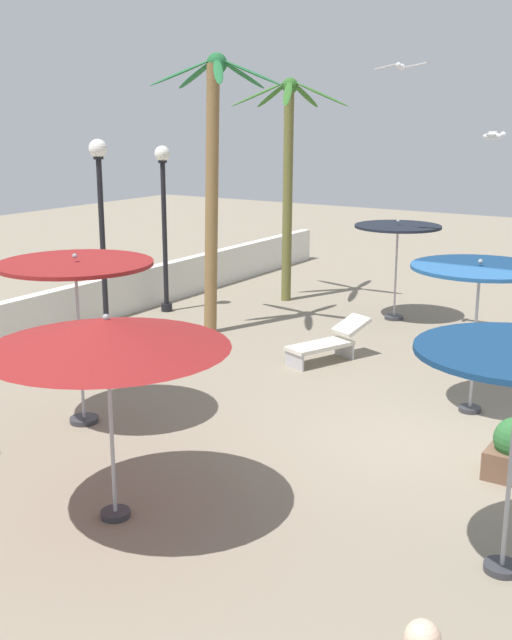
{
  "coord_description": "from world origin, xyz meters",
  "views": [
    {
      "loc": [
        -11.07,
        -3.85,
        4.81
      ],
      "look_at": [
        0.0,
        3.25,
        1.4
      ],
      "focal_mm": 44.41,
      "sensor_mm": 36.0,
      "label": 1
    }
  ],
  "objects_px": {
    "patio_umbrella_1": "(76,273)",
    "seagull_0": "(401,66)",
    "lamp_post_2": "(101,212)",
    "seagull_1": "(494,136)",
    "patio_umbrella_2": "(107,334)",
    "palm_tree_0": "(213,165)",
    "lounge_chair_2": "(329,341)",
    "palm_tree_2": "(288,164)",
    "patio_umbrella_5": "(479,274)",
    "lamp_post_1": "(164,209)",
    "patio_umbrella_4": "(398,233)"
  },
  "relations": [
    {
      "from": "patio_umbrella_1",
      "to": "patio_umbrella_5",
      "type": "height_order",
      "value": "patio_umbrella_1"
    },
    {
      "from": "palm_tree_0",
      "to": "lounge_chair_2",
      "type": "height_order",
      "value": "palm_tree_0"
    },
    {
      "from": "seagull_1",
      "to": "patio_umbrella_2",
      "type": "bearing_deg",
      "value": 163.08
    },
    {
      "from": "lounge_chair_2",
      "to": "seagull_1",
      "type": "relative_size",
      "value": 1.74
    },
    {
      "from": "patio_umbrella_2",
      "to": "lamp_post_1",
      "type": "height_order",
      "value": "lamp_post_1"
    },
    {
      "from": "palm_tree_0",
      "to": "seagull_0",
      "type": "xyz_separation_m",
      "value": [
        1.75,
        -3.56,
        2.05
      ]
    },
    {
      "from": "lamp_post_1",
      "to": "lounge_chair_2",
      "type": "xyz_separation_m",
      "value": [
        -1.51,
        -5.4,
        -2.17
      ]
    },
    {
      "from": "patio_umbrella_2",
      "to": "palm_tree_0",
      "type": "height_order",
      "value": "palm_tree_0"
    },
    {
      "from": "palm_tree_2",
      "to": "lamp_post_2",
      "type": "distance_m",
      "value": 5.59
    },
    {
      "from": "palm_tree_2",
      "to": "patio_umbrella_2",
      "type": "bearing_deg",
      "value": -159.5
    },
    {
      "from": "patio_umbrella_5",
      "to": "seagull_0",
      "type": "relative_size",
      "value": 2.23
    },
    {
      "from": "patio_umbrella_2",
      "to": "palm_tree_0",
      "type": "relative_size",
      "value": 0.48
    },
    {
      "from": "palm_tree_0",
      "to": "palm_tree_2",
      "type": "relative_size",
      "value": 1.07
    },
    {
      "from": "patio_umbrella_2",
      "to": "seagull_0",
      "type": "distance_m",
      "value": 10.16
    },
    {
      "from": "patio_umbrella_5",
      "to": "patio_umbrella_4",
      "type": "bearing_deg",
      "value": 34.76
    },
    {
      "from": "palm_tree_2",
      "to": "lounge_chair_2",
      "type": "relative_size",
      "value": 3.0
    },
    {
      "from": "patio_umbrella_5",
      "to": "lounge_chair_2",
      "type": "height_order",
      "value": "patio_umbrella_5"
    },
    {
      "from": "seagull_0",
      "to": "lamp_post_1",
      "type": "bearing_deg",
      "value": 98.88
    },
    {
      "from": "palm_tree_0",
      "to": "seagull_1",
      "type": "height_order",
      "value": "palm_tree_0"
    },
    {
      "from": "patio_umbrella_4",
      "to": "patio_umbrella_5",
      "type": "distance_m",
      "value": 6.21
    },
    {
      "from": "patio_umbrella_1",
      "to": "patio_umbrella_2",
      "type": "distance_m",
      "value": 3.29
    },
    {
      "from": "lamp_post_2",
      "to": "seagull_1",
      "type": "distance_m",
      "value": 8.3
    },
    {
      "from": "patio_umbrella_2",
      "to": "patio_umbrella_1",
      "type": "bearing_deg",
      "value": 51.18
    },
    {
      "from": "seagull_1",
      "to": "patio_umbrella_5",
      "type": "bearing_deg",
      "value": -166.23
    },
    {
      "from": "palm_tree_0",
      "to": "lounge_chair_2",
      "type": "relative_size",
      "value": 3.19
    },
    {
      "from": "palm_tree_0",
      "to": "patio_umbrella_1",
      "type": "bearing_deg",
      "value": -165.47
    },
    {
      "from": "lamp_post_1",
      "to": "seagull_1",
      "type": "distance_m",
      "value": 8.71
    },
    {
      "from": "lamp_post_2",
      "to": "lounge_chair_2",
      "type": "height_order",
      "value": "lamp_post_2"
    },
    {
      "from": "patio_umbrella_4",
      "to": "palm_tree_0",
      "type": "height_order",
      "value": "palm_tree_0"
    },
    {
      "from": "patio_umbrella_4",
      "to": "seagull_1",
      "type": "xyz_separation_m",
      "value": [
        -3.75,
        -3.21,
        2.37
      ]
    },
    {
      "from": "patio_umbrella_2",
      "to": "palm_tree_2",
      "type": "distance_m",
      "value": 12.23
    },
    {
      "from": "seagull_0",
      "to": "patio_umbrella_1",
      "type": "bearing_deg",
      "value": 164.51
    },
    {
      "from": "patio_umbrella_1",
      "to": "patio_umbrella_4",
      "type": "height_order",
      "value": "patio_umbrella_1"
    },
    {
      "from": "patio_umbrella_4",
      "to": "seagull_1",
      "type": "bearing_deg",
      "value": -139.45
    },
    {
      "from": "patio_umbrella_4",
      "to": "palm_tree_0",
      "type": "xyz_separation_m",
      "value": [
        -3.21,
        3.04,
        1.64
      ]
    },
    {
      "from": "lamp_post_2",
      "to": "seagull_1",
      "type": "height_order",
      "value": "seagull_1"
    },
    {
      "from": "palm_tree_2",
      "to": "lamp_post_2",
      "type": "bearing_deg",
      "value": 163.43
    },
    {
      "from": "patio_umbrella_1",
      "to": "seagull_0",
      "type": "bearing_deg",
      "value": -15.49
    },
    {
      "from": "patio_umbrella_4",
      "to": "lounge_chair_2",
      "type": "xyz_separation_m",
      "value": [
        -3.86,
        -0.22,
        -1.7
      ]
    },
    {
      "from": "patio_umbrella_5",
      "to": "lamp_post_1",
      "type": "xyz_separation_m",
      "value": [
        2.75,
        8.71,
        0.24
      ]
    },
    {
      "from": "lamp_post_2",
      "to": "patio_umbrella_5",
      "type": "bearing_deg",
      "value": -91.37
    },
    {
      "from": "lamp_post_1",
      "to": "lounge_chair_2",
      "type": "relative_size",
      "value": 2.14
    },
    {
      "from": "lamp_post_1",
      "to": "seagull_0",
      "type": "relative_size",
      "value": 3.54
    },
    {
      "from": "patio_umbrella_1",
      "to": "lounge_chair_2",
      "type": "height_order",
      "value": "patio_umbrella_1"
    },
    {
      "from": "palm_tree_2",
      "to": "lounge_chair_2",
      "type": "xyz_separation_m",
      "value": [
        -4.26,
        -3.48,
        -3.19
      ]
    },
    {
      "from": "palm_tree_0",
      "to": "lamp_post_1",
      "type": "bearing_deg",
      "value": 67.99
    },
    {
      "from": "palm_tree_2",
      "to": "lamp_post_1",
      "type": "relative_size",
      "value": 1.4
    },
    {
      "from": "seagull_0",
      "to": "seagull_1",
      "type": "bearing_deg",
      "value": -130.34
    },
    {
      "from": "lounge_chair_2",
      "to": "patio_umbrella_4",
      "type": "bearing_deg",
      "value": 3.31
    },
    {
      "from": "lamp_post_1",
      "to": "lounge_chair_2",
      "type": "distance_m",
      "value": 6.01
    }
  ]
}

